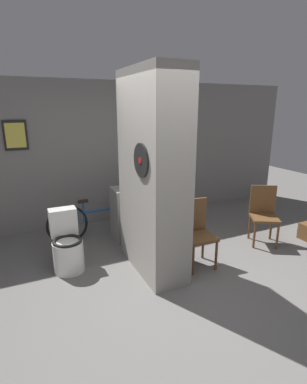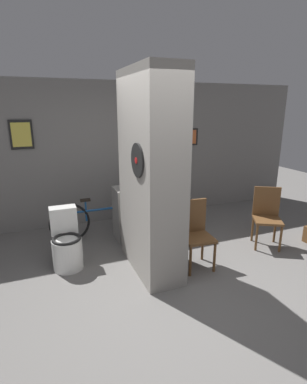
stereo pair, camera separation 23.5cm
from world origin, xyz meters
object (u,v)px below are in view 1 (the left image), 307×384
(bicycle, at_px, (101,219))
(chair_near_pillar, at_px, (196,230))
(chair_by_doorway, at_px, (263,212))
(bottle_tall, at_px, (136,179))
(toilet, at_px, (67,246))

(bicycle, bearing_deg, chair_near_pillar, -55.31)
(chair_near_pillar, bearing_deg, bicycle, 128.60)
(chair_by_doorway, relative_size, bicycle, 0.53)
(bicycle, xyz_separation_m, bottle_tall, (0.59, -0.13, 0.65))
(chair_near_pillar, height_order, bottle_tall, bottle_tall)
(bottle_tall, bearing_deg, chair_near_pillar, -73.25)
(chair_near_pillar, distance_m, chair_by_doorway, 1.39)
(toilet, distance_m, chair_by_doorway, 3.07)
(toilet, xyz_separation_m, bicycle, (0.68, 0.78, 0.01))
(chair_by_doorway, bearing_deg, bicycle, -178.11)
(chair_by_doorway, relative_size, bottle_tall, 2.92)
(toilet, xyz_separation_m, chair_by_doorway, (3.03, -0.46, 0.17))
(toilet, relative_size, bottle_tall, 2.53)
(chair_near_pillar, relative_size, bottle_tall, 2.92)
(chair_by_doorway, height_order, bottle_tall, bottle_tall)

